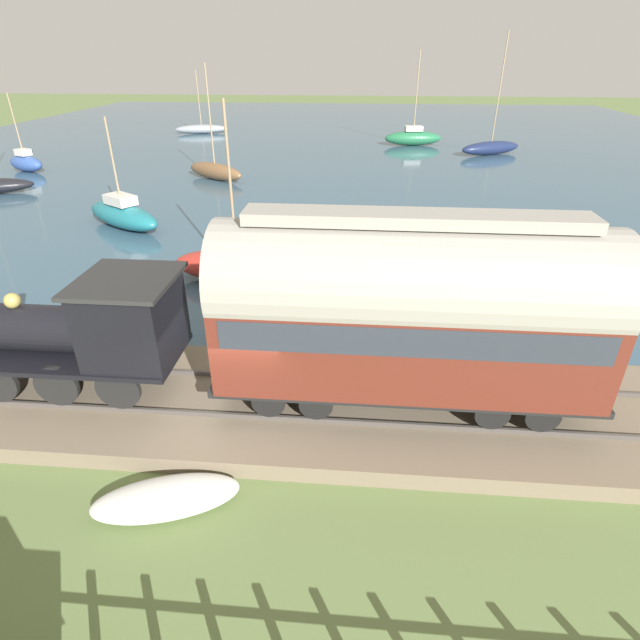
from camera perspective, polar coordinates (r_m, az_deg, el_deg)
The scene contains 16 objects.
ground_plane at distance 12.32m, azimuth -9.55°, elevation -11.39°, with size 200.00×200.00×0.00m, color #607542.
harbor_water at distance 52.77m, azimuth 1.90°, elevation 19.85°, with size 80.00×80.00×0.01m.
rail_embankment at distance 12.54m, azimuth -9.13°, elevation -9.34°, with size 4.46×56.00×0.53m.
steam_locomotive at distance 12.78m, azimuth -25.33°, elevation -0.75°, with size 2.20×5.90×3.06m.
passenger_coach at distance 10.78m, azimuth 10.06°, elevation 1.34°, with size 2.51×8.51×4.53m.
sailboat_green at distance 50.33m, azimuth 10.59°, elevation 19.83°, with size 2.20×5.41×7.93m.
sailboat_gray at distance 58.60m, azimuth -13.37°, elevation 20.49°, with size 2.52×5.66×6.15m.
sailboat_brown at distance 36.35m, azimuth -11.89°, elevation 16.35°, with size 3.63×4.79×7.19m.
sailboat_navy at distance 47.17m, azimuth 18.93°, elevation 18.15°, with size 3.90×5.80×9.25m.
sailboat_red at distance 19.24m, azimuth -9.45°, elevation 6.20°, with size 2.33×5.16×6.46m.
sailboat_teal at distance 27.15m, azimuth -21.58°, elevation 11.15°, with size 4.23×5.26×5.19m.
sailboat_blue at distance 43.86m, azimuth -30.59°, elevation 15.25°, with size 2.49×3.52×5.30m.
rowboat_off_pier at distance 18.21m, azimuth 8.81°, elevation 3.21°, with size 1.24×2.01×0.31m.
rowboat_near_shore at distance 18.81m, azimuth 24.50°, elevation 1.79°, with size 1.46×2.12×0.37m.
rowboat_mid_harbor at distance 19.29m, azimuth -24.27°, elevation 2.78°, with size 2.01×2.38×0.55m.
beached_dinghy at distance 10.62m, azimuth -17.16°, elevation -18.84°, with size 1.88×3.00×0.44m.
Camera 1 is at (-9.12, -2.79, 7.80)m, focal length 28.00 mm.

